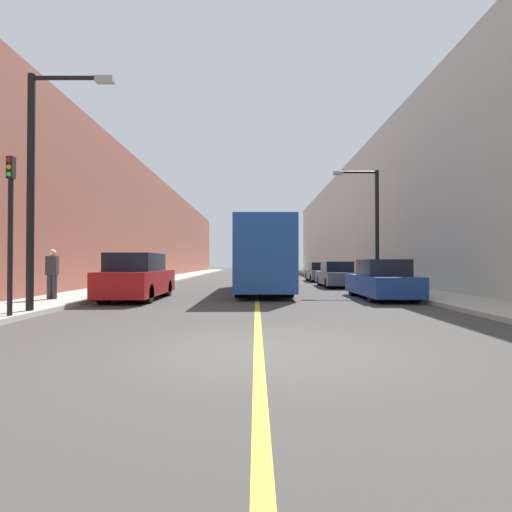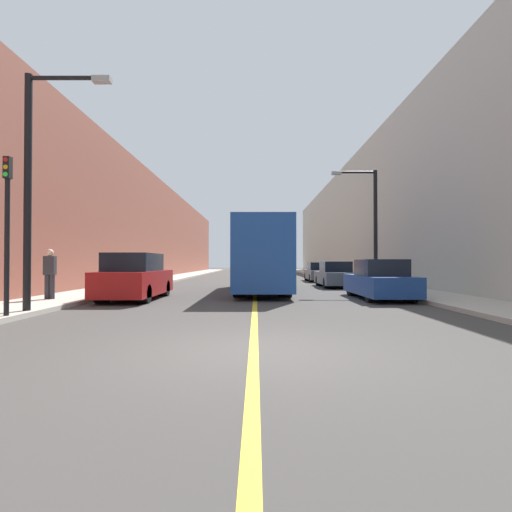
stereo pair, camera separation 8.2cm
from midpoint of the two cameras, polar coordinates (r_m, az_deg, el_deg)
name	(u,v)px [view 2 (the right image)]	position (r m, az deg, el deg)	size (l,w,h in m)	color
ground_plane	(253,351)	(6.74, -0.02, -13.42)	(200.00, 200.00, 0.00)	#3F3D3A
sidewalk_left	(176,277)	(37.32, -11.27, -3.01)	(2.64, 72.00, 0.14)	#B2AA9E
sidewalk_right	(334,277)	(37.32, 11.21, -3.01)	(2.64, 72.00, 0.14)	#B2AA9E
building_row_left	(140,229)	(38.20, -16.15, 3.66)	(4.00, 72.00, 8.93)	brown
building_row_right	(370,219)	(38.29, 16.08, 5.07)	(4.00, 72.00, 10.82)	#B7B2A3
road_center_line	(255,278)	(36.61, -0.03, -3.17)	(0.16, 72.00, 0.01)	gold
bus	(261,256)	(19.86, 0.85, -0.02)	(2.43, 10.52, 3.31)	#1E4793
parked_suv_left	(135,278)	(16.29, -16.76, -3.03)	(1.89, 4.92, 1.81)	maroon
car_right_near	(379,281)	(16.60, 17.31, -3.46)	(1.80, 4.71, 1.57)	navy
car_right_mid	(335,276)	(23.91, 11.25, -2.75)	(1.76, 4.50, 1.50)	#51565B
car_right_far	(319,273)	(30.65, 9.01, -2.38)	(1.78, 4.47, 1.45)	#51565B
street_lamp_left	(36,174)	(12.72, -28.80, 10.22)	(2.37, 0.24, 6.52)	black
street_lamp_right	(371,220)	(21.62, 16.18, 5.02)	(2.37, 0.24, 6.10)	black
traffic_light	(7,229)	(11.67, -31.87, 3.35)	(0.16, 0.18, 3.95)	black
pedestrian	(49,273)	(16.15, -27.28, -2.19)	(0.39, 0.25, 1.79)	#2D2D33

